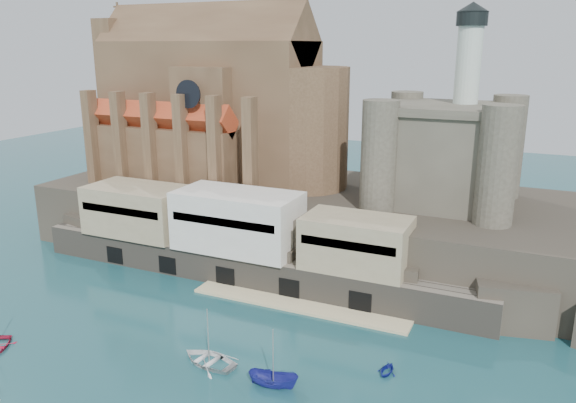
{
  "coord_description": "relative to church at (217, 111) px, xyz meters",
  "views": [
    {
      "loc": [
        28.82,
        -44.29,
        33.29
      ],
      "look_at": [
        -5.85,
        32.0,
        9.95
      ],
      "focal_mm": 35.0,
      "sensor_mm": 36.0,
      "label": 1
    }
  ],
  "objects": [
    {
      "name": "promontory",
      "position": [
        23.94,
        -2.48,
        -17.2
      ],
      "size": [
        100.0,
        36.0,
        10.0
      ],
      "color": "#2A251F",
      "rests_on": "ground"
    },
    {
      "name": "boat_7",
      "position": [
        40.89,
        -34.4,
        -22.13
      ],
      "size": [
        2.65,
        1.79,
        2.89
      ],
      "primitive_type": "imported",
      "rotation": [
        0.0,
        0.0,
        6.17
      ],
      "color": "navy",
      "rests_on": "ground"
    },
    {
      "name": "boat_2",
      "position": [
        31.04,
        -41.53,
        -22.13
      ],
      "size": [
        2.31,
        2.27,
        5.28
      ],
      "primitive_type": "imported",
      "rotation": [
        0.0,
        0.0,
        1.72
      ],
      "color": "#272B95",
      "rests_on": "ground"
    },
    {
      "name": "castle_keep",
      "position": [
        40.21,
        -0.78,
        -3.81
      ],
      "size": [
        21.2,
        21.2,
        29.3
      ],
      "color": "#4C483B",
      "rests_on": "promontory"
    },
    {
      "name": "ground",
      "position": [
        24.13,
        -41.85,
        -22.13
      ],
      "size": [
        300.0,
        300.0,
        0.0
      ],
      "primitive_type": "plane",
      "color": "#17444B",
      "rests_on": "ground"
    },
    {
      "name": "quay",
      "position": [
        13.94,
        -18.78,
        -16.06
      ],
      "size": [
        70.0,
        12.0,
        13.05
      ],
      "color": "#675F52",
      "rests_on": "ground"
    },
    {
      "name": "boat_6",
      "position": [
        22.76,
        -40.45,
        -22.13
      ],
      "size": [
        2.15,
        4.91,
        6.65
      ],
      "primitive_type": "imported",
      "rotation": [
        0.0,
        0.0,
        4.55
      ],
      "color": "white",
      "rests_on": "ground"
    },
    {
      "name": "church",
      "position": [
        0.0,
        0.0,
        0.0
      ],
      "size": [
        47.0,
        25.93,
        30.51
      ],
      "color": "brown",
      "rests_on": "promontory"
    }
  ]
}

